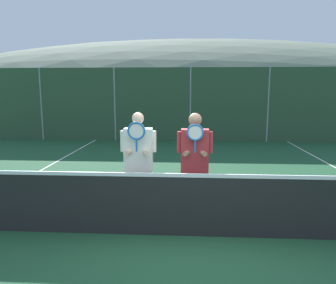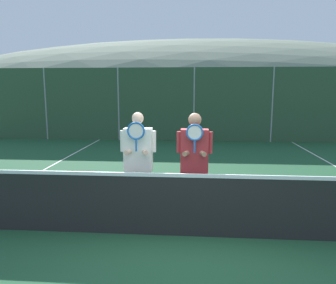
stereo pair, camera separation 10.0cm
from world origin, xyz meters
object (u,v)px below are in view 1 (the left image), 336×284
at_px(car_left_of_center, 162,115).
at_px(car_center, 261,116).
at_px(player_center_left, 195,160).
at_px(car_far_left, 69,115).
at_px(player_leftmost, 138,159).

xyz_separation_m(car_left_of_center, car_center, (4.91, 0.31, -0.03)).
height_order(player_center_left, car_far_left, player_center_left).
distance_m(car_left_of_center, car_center, 4.92).
height_order(player_center_left, car_center, player_center_left).
height_order(player_leftmost, car_center, player_leftmost).
bearing_deg(player_leftmost, car_left_of_center, 92.46).
distance_m(car_far_left, car_left_of_center, 4.80).
xyz_separation_m(player_leftmost, player_center_left, (0.92, -0.01, 0.00)).
distance_m(player_leftmost, player_center_left, 0.92).
bearing_deg(player_center_left, car_center, 72.79).
bearing_deg(player_center_left, player_leftmost, 179.18).
bearing_deg(player_leftmost, car_center, 68.61).
height_order(player_leftmost, player_center_left, player_leftmost).
relative_size(car_far_left, car_left_of_center, 0.97).
bearing_deg(car_far_left, player_leftmost, -64.64).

